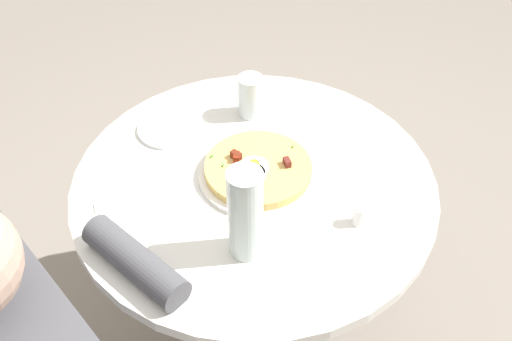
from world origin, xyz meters
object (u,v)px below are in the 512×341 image
at_px(water_glass, 250,96).
at_px(water_bottle, 245,214).
at_px(bread_plate, 169,128).
at_px(dining_table, 254,226).
at_px(breakfast_pizza, 258,168).
at_px(salt_shaker, 359,215).
at_px(knife, 137,218).
at_px(pizza_plate, 258,173).
at_px(fork, 134,207).

height_order(water_glass, water_bottle, water_bottle).
relative_size(bread_plate, water_glass, 1.40).
bearing_deg(dining_table, breakfast_pizza, -89.96).
bearing_deg(dining_table, bread_plate, 9.24).
bearing_deg(salt_shaker, water_bottle, 64.91).
bearing_deg(water_bottle, water_glass, -42.76).
bearing_deg(dining_table, water_glass, -39.74).
height_order(dining_table, bread_plate, bread_plate).
bearing_deg(knife, water_glass, -143.49).
xyz_separation_m(pizza_plate, breakfast_pizza, (-0.00, 0.00, 0.02)).
bearing_deg(bread_plate, water_glass, -113.90).
height_order(dining_table, knife, knife).
distance_m(knife, water_bottle, 0.28).
relative_size(breakfast_pizza, fork, 1.43).
height_order(knife, water_glass, water_glass).
distance_m(dining_table, bread_plate, 0.34).
xyz_separation_m(water_glass, water_bottle, (-0.34, 0.32, 0.05)).
relative_size(pizza_plate, knife, 1.61).
distance_m(breakfast_pizza, water_glass, 0.25).
distance_m(knife, salt_shaker, 0.49).
distance_m(water_glass, water_bottle, 0.47).
bearing_deg(knife, bread_plate, -116.76).
xyz_separation_m(bread_plate, knife, (-0.21, 0.24, 0.00)).
distance_m(dining_table, knife, 0.34).
height_order(bread_plate, fork, bread_plate).
height_order(breakfast_pizza, bread_plate, breakfast_pizza).
bearing_deg(breakfast_pizza, pizza_plate, -75.11).
xyz_separation_m(breakfast_pizza, salt_shaker, (-0.26, -0.06, 0.00)).
distance_m(dining_table, salt_shaker, 0.34).
distance_m(bread_plate, water_bottle, 0.46).
distance_m(pizza_plate, salt_shaker, 0.27).
distance_m(fork, water_bottle, 0.30).
relative_size(fork, salt_shaker, 3.62).
distance_m(fork, knife, 0.04).
bearing_deg(bread_plate, knife, 131.90).
xyz_separation_m(pizza_plate, water_glass, (0.19, -0.15, 0.05)).
bearing_deg(fork, water_glass, -147.26).
xyz_separation_m(dining_table, breakfast_pizza, (0.00, -0.01, 0.20)).
bearing_deg(bread_plate, water_bottle, 165.70).
bearing_deg(knife, salt_shaker, 158.44).
height_order(pizza_plate, breakfast_pizza, breakfast_pizza).
bearing_deg(dining_table, pizza_plate, -87.48).
relative_size(fork, knife, 1.00).
height_order(pizza_plate, water_glass, water_glass).
bearing_deg(pizza_plate, knife, 76.25).
bearing_deg(water_bottle, bread_plate, -14.30).
bearing_deg(breakfast_pizza, knife, 76.04).
relative_size(dining_table, bread_plate, 5.35).
xyz_separation_m(bread_plate, water_glass, (-0.09, -0.21, 0.05)).
distance_m(knife, water_glass, 0.46).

